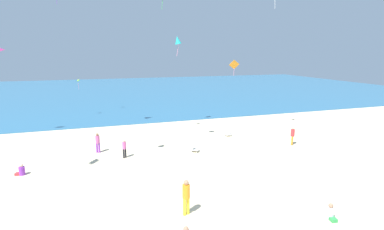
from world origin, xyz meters
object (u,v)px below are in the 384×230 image
(person_6, at_px, (21,171))
(beach_chair_mid_beach, at_px, (229,133))
(person_2, at_px, (293,135))
(kite_teal, at_px, (178,40))
(person_1, at_px, (186,195))
(kite_lime, at_px, (78,80))
(person_3, at_px, (98,142))
(kite_orange, at_px, (234,65))
(person_4, at_px, (124,147))
(beach_chair_far_right, at_px, (194,148))
(person_0, at_px, (331,213))

(person_6, bearing_deg, beach_chair_mid_beach, -155.31)
(person_2, bearing_deg, beach_chair_mid_beach, 175.45)
(kite_teal, bearing_deg, person_1, -103.46)
(kite_lime, bearing_deg, person_3, -82.17)
(kite_orange, bearing_deg, person_3, -157.17)
(person_2, distance_m, kite_teal, 12.33)
(person_4, height_order, person_6, person_4)
(beach_chair_mid_beach, bearing_deg, kite_teal, 17.99)
(beach_chair_mid_beach, bearing_deg, kite_orange, -112.59)
(beach_chair_far_right, bearing_deg, person_4, -152.53)
(beach_chair_far_right, relative_size, person_4, 0.58)
(person_1, distance_m, kite_lime, 25.84)
(person_0, relative_size, kite_teal, 0.47)
(kite_lime, bearing_deg, person_0, -65.86)
(kite_teal, bearing_deg, person_2, -18.51)
(person_2, relative_size, kite_orange, 0.90)
(person_2, xyz_separation_m, kite_lime, (-17.60, 17.28, 3.54))
(beach_chair_far_right, relative_size, kite_teal, 0.51)
(beach_chair_far_right, xyz_separation_m, kite_teal, (-0.68, 2.17, 8.33))
(person_3, height_order, kite_lime, kite_lime)
(beach_chair_mid_beach, bearing_deg, person_0, 90.95)
(beach_chair_mid_beach, bearing_deg, kite_lime, -37.47)
(kite_teal, bearing_deg, person_4, -158.25)
(beach_chair_mid_beach, height_order, kite_teal, kite_teal)
(person_1, bearing_deg, person_0, -127.83)
(person_4, xyz_separation_m, kite_orange, (12.61, 7.90, 5.58))
(person_1, relative_size, person_2, 1.14)
(person_0, distance_m, person_3, 16.64)
(kite_teal, bearing_deg, kite_lime, 120.79)
(person_1, relative_size, kite_lime, 1.43)
(person_4, height_order, kite_orange, kite_orange)
(person_0, bearing_deg, kite_orange, 176.34)
(beach_chair_far_right, relative_size, person_2, 0.52)
(beach_chair_mid_beach, xyz_separation_m, person_0, (-1.39, -14.15, 0.01))
(person_6, distance_m, kite_orange, 22.05)
(person_2, xyz_separation_m, person_4, (-13.77, 1.19, -0.09))
(person_0, relative_size, person_6, 0.99)
(beach_chair_mid_beach, relative_size, person_1, 0.35)
(person_0, bearing_deg, person_3, -133.12)
(beach_chair_far_right, height_order, person_3, person_3)
(person_4, height_order, kite_teal, kite_teal)
(person_3, relative_size, kite_lime, 1.26)
(person_0, bearing_deg, beach_chair_far_right, -155.59)
(person_2, distance_m, kite_lime, 24.92)
(beach_chair_far_right, xyz_separation_m, kite_orange, (7.27, 8.21, 6.09))
(person_0, relative_size, person_1, 0.42)
(person_6, distance_m, kite_lime, 17.95)
(person_0, xyz_separation_m, kite_teal, (-3.77, 13.11, 8.35))
(beach_chair_mid_beach, bearing_deg, person_3, 11.89)
(person_3, relative_size, kite_orange, 0.91)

